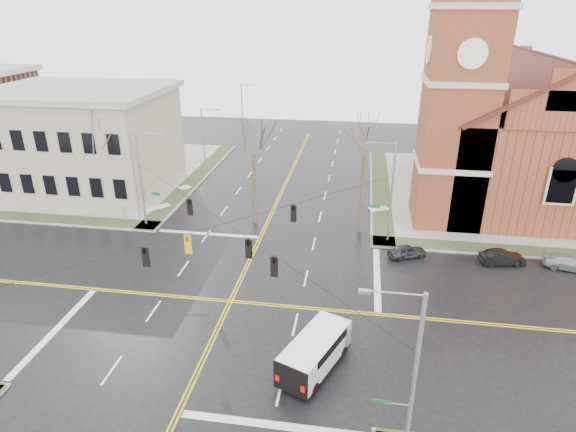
# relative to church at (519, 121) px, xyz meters

# --- Properties ---
(ground) EXTENTS (120.00, 120.00, 0.00)m
(ground) POSITION_rel_church_xyz_m (-24.76, -24.78, -8.43)
(ground) COLOR black
(ground) RESTS_ON ground
(sidewalks) EXTENTS (80.00, 80.00, 0.17)m
(sidewalks) POSITION_rel_church_xyz_m (-24.76, -24.78, -8.36)
(sidewalks) COLOR gray
(sidewalks) RESTS_ON ground
(road_markings) EXTENTS (100.00, 100.00, 0.01)m
(road_markings) POSITION_rel_church_xyz_m (-24.76, -24.78, -8.43)
(road_markings) COLOR gold
(road_markings) RESTS_ON ground
(church) EXTENTS (24.28, 27.48, 27.50)m
(church) POSITION_rel_church_xyz_m (0.00, 0.00, 0.00)
(church) COLOR brown
(church) RESTS_ON ground
(civic_building_a) EXTENTS (18.00, 14.00, 11.00)m
(civic_building_a) POSITION_rel_church_xyz_m (-46.76, -4.78, -2.93)
(civic_building_a) COLOR gray
(civic_building_a) RESTS_ON ground
(signal_pole_ne) EXTENTS (2.75, 0.22, 9.00)m
(signal_pole_ne) POSITION_rel_church_xyz_m (-13.44, -13.28, -3.48)
(signal_pole_ne) COLOR gray
(signal_pole_ne) RESTS_ON ground
(signal_pole_nw) EXTENTS (2.75, 0.22, 9.00)m
(signal_pole_nw) POSITION_rel_church_xyz_m (-36.09, -13.28, -3.48)
(signal_pole_nw) COLOR gray
(signal_pole_nw) RESTS_ON ground
(signal_pole_se) EXTENTS (2.75, 0.22, 9.00)m
(signal_pole_se) POSITION_rel_church_xyz_m (-13.44, -36.28, -3.48)
(signal_pole_se) COLOR gray
(signal_pole_se) RESTS_ON ground
(span_wires) EXTENTS (23.02, 23.02, 0.03)m
(span_wires) POSITION_rel_church_xyz_m (-24.76, -24.78, -2.23)
(span_wires) COLOR black
(span_wires) RESTS_ON ground
(traffic_signals) EXTENTS (8.21, 8.26, 1.30)m
(traffic_signals) POSITION_rel_church_xyz_m (-24.76, -25.45, -2.98)
(traffic_signals) COLOR black
(traffic_signals) RESTS_ON ground
(streetlight_north_a) EXTENTS (2.30, 0.20, 8.00)m
(streetlight_north_a) POSITION_rel_church_xyz_m (-35.42, 3.22, -3.97)
(streetlight_north_a) COLOR gray
(streetlight_north_a) RESTS_ON ground
(streetlight_north_b) EXTENTS (2.30, 0.20, 8.00)m
(streetlight_north_b) POSITION_rel_church_xyz_m (-35.42, 23.22, -3.97)
(streetlight_north_b) COLOR gray
(streetlight_north_b) RESTS_ON ground
(cargo_van) EXTENTS (4.10, 5.88, 2.10)m
(cargo_van) POSITION_rel_church_xyz_m (-17.97, -30.59, -7.19)
(cargo_van) COLOR white
(cargo_van) RESTS_ON ground
(parked_car_a) EXTENTS (3.51, 2.50, 1.11)m
(parked_car_a) POSITION_rel_church_xyz_m (-11.76, -16.05, -7.88)
(parked_car_a) COLOR black
(parked_car_a) RESTS_ON ground
(parked_car_b) EXTENTS (3.76, 1.88, 1.18)m
(parked_car_b) POSITION_rel_church_xyz_m (-4.12, -16.07, -7.84)
(parked_car_b) COLOR black
(parked_car_b) RESTS_ON ground
(parked_car_c) EXTENTS (4.28, 2.55, 1.16)m
(parked_car_c) POSITION_rel_church_xyz_m (1.10, -16.07, -7.85)
(parked_car_c) COLOR gray
(parked_car_c) RESTS_ON ground
(tree_nw_far) EXTENTS (4.00, 4.00, 10.73)m
(tree_nw_far) POSITION_rel_church_xyz_m (-40.00, -11.10, -0.65)
(tree_nw_far) COLOR #3D3427
(tree_nw_far) RESTS_ON ground
(tree_nw_near) EXTENTS (4.00, 4.00, 10.37)m
(tree_nw_near) POSITION_rel_church_xyz_m (-25.90, -11.23, -0.91)
(tree_nw_near) COLOR #3D3427
(tree_nw_near) RESTS_ON ground
(tree_ne) EXTENTS (4.00, 4.00, 11.69)m
(tree_ne) POSITION_rel_church_xyz_m (-15.77, -11.68, 0.03)
(tree_ne) COLOR #3D3427
(tree_ne) RESTS_ON ground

